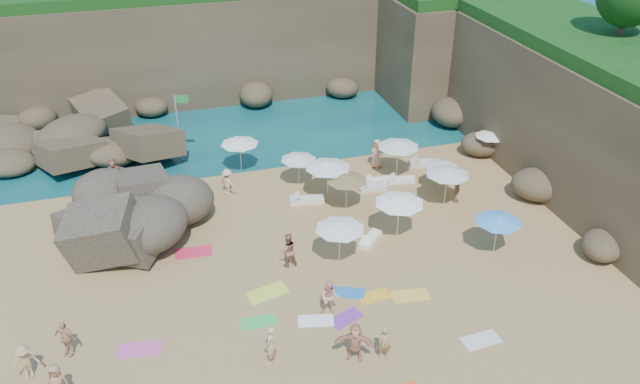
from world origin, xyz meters
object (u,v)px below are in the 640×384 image
object	(u,v)px
rock_outcrop	(126,234)
person_stand_3	(457,191)
parasol_2	(398,144)
person_stand_4	(376,154)
person_stand_5	(114,171)
person_stand_2	(228,182)
flag_pole	(179,119)
person_stand_6	(270,345)
lounger_0	(401,180)
parasol_0	(239,141)
person_stand_1	(288,250)
parasol_1	(298,157)

from	to	relation	value
rock_outcrop	person_stand_3	size ratio (longest dim) A/B	4.70
parasol_2	person_stand_4	size ratio (longest dim) A/B	1.33
rock_outcrop	parasol_2	size ratio (longest dim) A/B	2.75
person_stand_5	person_stand_2	bearing A→B (deg)	-27.30
rock_outcrop	flag_pole	bearing A→B (deg)	63.63
flag_pole	person_stand_4	bearing A→B (deg)	-21.27
parasol_2	person_stand_6	bearing A→B (deg)	-129.80
rock_outcrop	person_stand_4	world-z (taller)	person_stand_4
parasol_2	person_stand_3	size ratio (longest dim) A/B	1.71
lounger_0	person_stand_4	size ratio (longest dim) A/B	0.87
parasol_0	lounger_0	size ratio (longest dim) A/B	1.40
rock_outcrop	person_stand_2	world-z (taller)	person_stand_2
flag_pole	person_stand_6	distance (m)	19.36
flag_pole	person_stand_6	size ratio (longest dim) A/B	2.48
person_stand_1	person_stand_4	distance (m)	11.61
person_stand_1	person_stand_5	bearing A→B (deg)	-57.56
lounger_0	person_stand_1	xyz separation A→B (m)	(-8.70, -6.26, 0.79)
person_stand_4	parasol_1	bearing A→B (deg)	-115.35
person_stand_2	person_stand_6	bearing A→B (deg)	142.03
parasol_0	parasol_2	xyz separation A→B (m)	(9.18, -3.49, 0.19)
parasol_2	person_stand_6	distance (m)	17.14
lounger_0	person_stand_6	distance (m)	16.53
rock_outcrop	flag_pole	distance (m)	9.31
rock_outcrop	person_stand_2	distance (m)	6.57
lounger_0	person_stand_4	distance (m)	2.53
parasol_2	person_stand_1	distance (m)	11.26
parasol_0	person_stand_3	bearing A→B (deg)	-32.93
person_stand_1	person_stand_3	world-z (taller)	person_stand_1
parasol_0	person_stand_2	world-z (taller)	parasol_0
person_stand_1	person_stand_6	world-z (taller)	person_stand_1
flag_pole	person_stand_3	distance (m)	17.83
person_stand_5	parasol_1	bearing A→B (deg)	-17.24
rock_outcrop	flag_pole	world-z (taller)	flag_pole
parasol_2	parasol_1	bearing A→B (deg)	173.43
parasol_1	lounger_0	size ratio (longest dim) A/B	1.28
flag_pole	parasol_2	size ratio (longest dim) A/B	1.76
person_stand_4	person_stand_1	bearing A→B (deg)	-76.72
person_stand_3	person_stand_6	world-z (taller)	person_stand_6
parasol_0	person_stand_4	size ratio (longest dim) A/B	1.22
flag_pole	parasol_0	distance (m)	4.30
flag_pole	person_stand_4	distance (m)	12.73
parasol_1	person_stand_6	bearing A→B (deg)	-109.19
parasol_2	person_stand_2	world-z (taller)	parasol_2
flag_pole	person_stand_5	size ratio (longest dim) A/B	2.67
parasol_0	person_stand_1	bearing A→B (deg)	-87.39
person_stand_2	person_stand_4	world-z (taller)	person_stand_4
person_stand_4	lounger_0	bearing A→B (deg)	-14.36
rock_outcrop	parasol_2	bearing A→B (deg)	6.44
parasol_2	lounger_0	bearing A→B (deg)	-90.69
rock_outcrop	person_stand_1	size ratio (longest dim) A/B	3.86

